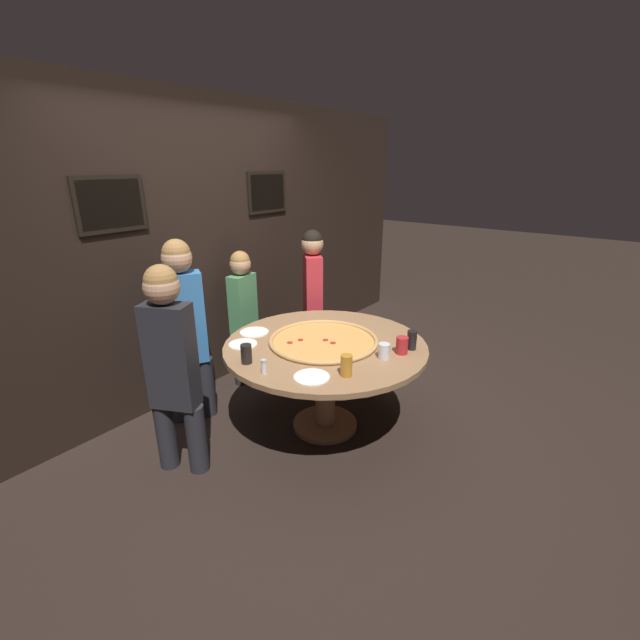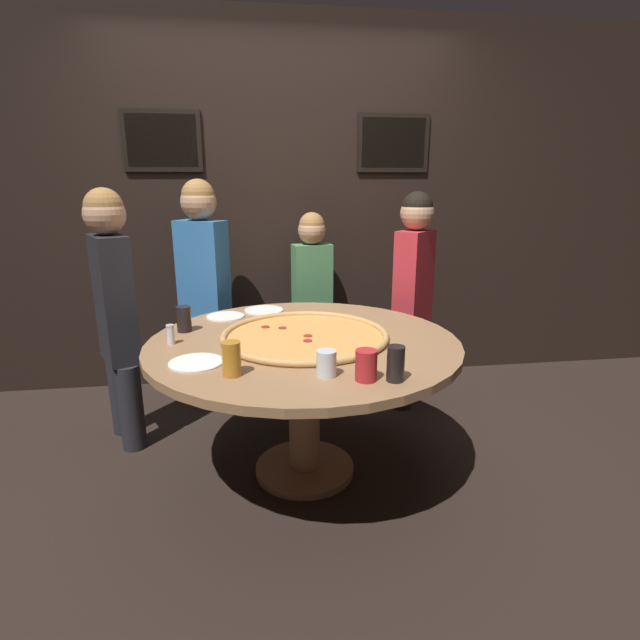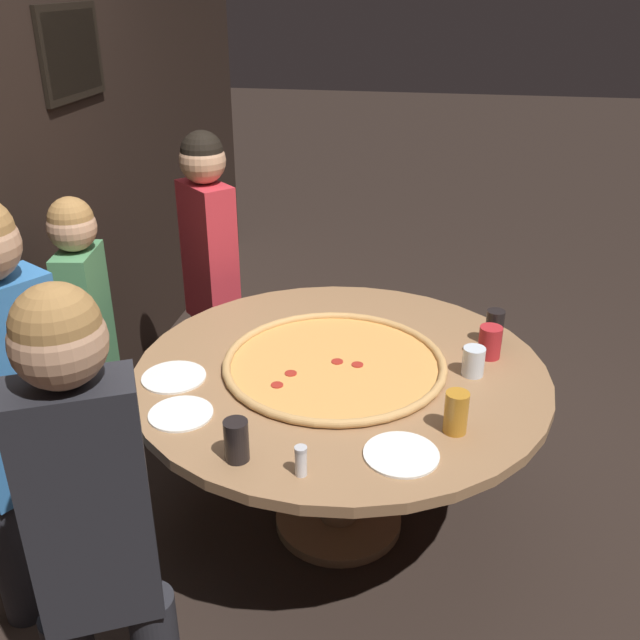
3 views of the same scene
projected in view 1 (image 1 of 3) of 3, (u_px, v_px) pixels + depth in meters
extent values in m
plane|color=black|center=(325.00, 426.00, 3.50)|extent=(24.00, 24.00, 0.00)
cube|color=black|center=(204.00, 249.00, 3.83)|extent=(6.40, 0.06, 2.60)
cube|color=black|center=(111.00, 204.00, 3.06)|extent=(0.52, 0.02, 0.40)
cube|color=slate|center=(111.00, 204.00, 3.05)|extent=(0.46, 0.01, 0.34)
cube|color=black|center=(267.00, 192.00, 4.25)|extent=(0.52, 0.02, 0.40)
cube|color=#B2A893|center=(268.00, 192.00, 4.25)|extent=(0.46, 0.01, 0.34)
cylinder|color=#936B47|center=(325.00, 346.00, 3.25)|extent=(1.54, 1.54, 0.04)
cylinder|color=#936B47|center=(325.00, 388.00, 3.38)|extent=(0.16, 0.16, 0.70)
cylinder|color=#936B47|center=(325.00, 424.00, 3.50)|extent=(0.52, 0.52, 0.04)
cylinder|color=#E0994C|center=(324.00, 341.00, 3.27)|extent=(0.80, 0.80, 0.01)
torus|color=tan|center=(324.00, 340.00, 3.26)|extent=(0.84, 0.84, 0.03)
cylinder|color=#A8281E|center=(325.00, 340.00, 3.27)|extent=(0.04, 0.04, 0.00)
cylinder|color=#A8281E|center=(333.00, 343.00, 3.22)|extent=(0.04, 0.04, 0.00)
cylinder|color=#A8281E|center=(290.00, 343.00, 3.22)|extent=(0.04, 0.04, 0.00)
cylinder|color=#A8281E|center=(300.00, 340.00, 3.27)|extent=(0.04, 0.04, 0.00)
cylinder|color=#B22328|center=(402.00, 345.00, 3.05)|extent=(0.09, 0.09, 0.13)
cylinder|color=silver|center=(384.00, 351.00, 2.98)|extent=(0.08, 0.08, 0.11)
cylinder|color=black|center=(246.00, 354.00, 2.91)|extent=(0.08, 0.08, 0.13)
cylinder|color=#BC7A23|center=(346.00, 365.00, 2.73)|extent=(0.08, 0.08, 0.14)
cylinder|color=black|center=(412.00, 340.00, 3.12)|extent=(0.07, 0.07, 0.14)
cylinder|color=white|center=(243.00, 344.00, 3.22)|extent=(0.22, 0.22, 0.01)
cylinder|color=white|center=(312.00, 377.00, 2.73)|extent=(0.23, 0.23, 0.01)
cylinder|color=white|center=(254.00, 332.00, 3.45)|extent=(0.23, 0.23, 0.01)
cylinder|color=silver|center=(264.00, 367.00, 2.77)|extent=(0.04, 0.04, 0.08)
cylinder|color=#B7B7BC|center=(264.00, 361.00, 2.75)|extent=(0.04, 0.04, 0.01)
cylinder|color=#232328|center=(312.00, 340.00, 4.56)|extent=(0.19, 0.19, 0.49)
cylinder|color=#232328|center=(315.00, 348.00, 4.36)|extent=(0.19, 0.19, 0.49)
cube|color=red|center=(313.00, 289.00, 4.25)|extent=(0.32, 0.32, 0.69)
sphere|color=tan|center=(312.00, 244.00, 4.10)|extent=(0.21, 0.21, 0.21)
sphere|color=black|center=(312.00, 240.00, 4.08)|extent=(0.20, 0.20, 0.20)
cylinder|color=#232328|center=(197.00, 438.00, 2.93)|extent=(0.18, 0.18, 0.51)
cylinder|color=#232328|center=(166.00, 434.00, 2.97)|extent=(0.18, 0.18, 0.51)
cube|color=#232328|center=(171.00, 357.00, 2.74)|extent=(0.28, 0.34, 0.71)
sphere|color=tan|center=(161.00, 287.00, 2.58)|extent=(0.22, 0.22, 0.22)
sphere|color=#9E703D|center=(161.00, 281.00, 2.57)|extent=(0.20, 0.20, 0.20)
cylinder|color=#232328|center=(207.00, 386.00, 3.60)|extent=(0.19, 0.19, 0.52)
cylinder|color=#232328|center=(177.00, 392.00, 3.51)|extent=(0.19, 0.19, 0.52)
cube|color=#3370B2|center=(184.00, 319.00, 3.34)|extent=(0.35, 0.30, 0.73)
sphere|color=tan|center=(177.00, 258.00, 3.17)|extent=(0.23, 0.23, 0.23)
sphere|color=#9E703D|center=(176.00, 253.00, 3.16)|extent=(0.21, 0.21, 0.21)
cylinder|color=#232328|center=(253.00, 355.00, 4.27)|extent=(0.14, 0.14, 0.44)
cylinder|color=#232328|center=(240.00, 363.00, 4.11)|extent=(0.14, 0.14, 0.44)
cube|color=#4C8C59|center=(243.00, 307.00, 4.01)|extent=(0.29, 0.18, 0.62)
sphere|color=tan|center=(240.00, 264.00, 3.86)|extent=(0.19, 0.19, 0.19)
sphere|color=#9E703D|center=(240.00, 261.00, 3.85)|extent=(0.18, 0.18, 0.18)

